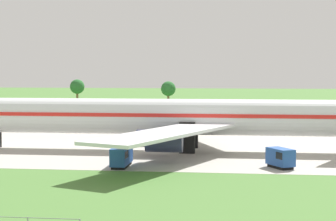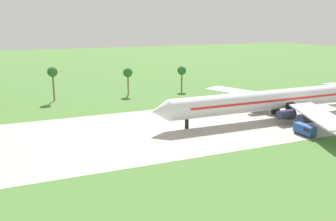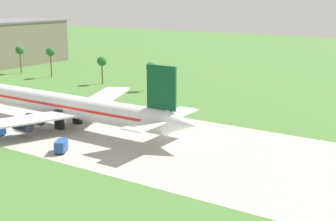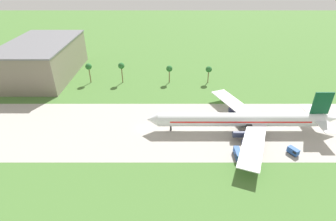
# 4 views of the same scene
# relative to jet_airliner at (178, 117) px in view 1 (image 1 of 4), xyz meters

# --- Properties ---
(jet_airliner) EXTENTS (79.72, 61.54, 18.07)m
(jet_airliner) POSITION_rel_jet_airliner_xyz_m (0.00, 0.00, 0.00)
(jet_airliner) COLOR white
(jet_airliner) RESTS_ON ground_plane
(baggage_tug) EXTENTS (3.85, 4.58, 2.65)m
(baggage_tug) POSITION_rel_jet_airliner_xyz_m (15.34, -15.81, -3.95)
(baggage_tug) COLOR black
(baggage_tug) RESTS_ON ground_plane
(catering_van) EXTENTS (2.04, 6.11, 2.72)m
(catering_van) POSITION_rel_jet_airliner_xyz_m (-5.80, -17.39, -3.92)
(catering_van) COLOR black
(catering_van) RESTS_ON ground_plane
(palm_tree_row) EXTENTS (72.82, 3.60, 12.21)m
(palm_tree_row) POSITION_rel_jet_airliner_xyz_m (-43.57, 50.12, 3.66)
(palm_tree_row) COLOR brown
(palm_tree_row) RESTS_ON ground_plane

